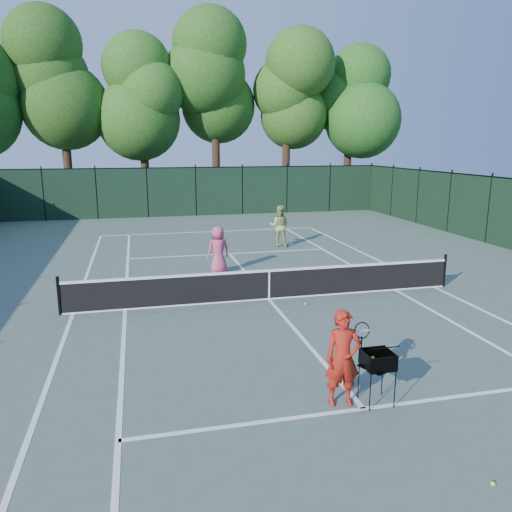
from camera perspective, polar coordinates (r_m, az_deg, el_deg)
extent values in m
plane|color=#4B5B51|center=(14.78, 1.48, -4.97)|extent=(90.00, 90.00, 0.00)
cube|color=white|center=(14.44, -20.19, -6.19)|extent=(0.10, 23.77, 0.01)
cube|color=white|center=(16.98, 19.71, -3.36)|extent=(0.10, 23.77, 0.01)
cube|color=white|center=(14.33, -14.72, -5.96)|extent=(0.10, 23.77, 0.01)
cube|color=white|center=(16.28, 15.65, -3.75)|extent=(0.10, 23.77, 0.01)
cube|color=white|center=(26.13, -5.23, 2.80)|extent=(10.97, 0.10, 0.01)
cube|color=white|center=(9.23, 12.19, -16.69)|extent=(8.23, 0.10, 0.01)
cube|color=white|center=(20.82, -3.04, 0.27)|extent=(8.23, 0.10, 0.01)
cube|color=white|center=(14.78, 1.48, -4.96)|extent=(0.10, 12.80, 0.01)
cube|color=black|center=(14.64, 1.49, -3.27)|extent=(11.60, 0.03, 0.85)
cube|color=white|center=(14.53, 1.50, -1.68)|extent=(11.60, 0.05, 0.07)
cube|color=white|center=(14.77, 1.48, -4.89)|extent=(11.60, 0.05, 0.04)
cube|color=white|center=(14.64, 1.49, -3.27)|extent=(0.05, 0.04, 0.91)
cylinder|color=black|center=(14.33, -21.60, -4.24)|extent=(0.09, 0.09, 1.06)
cylinder|color=black|center=(17.02, 20.73, -1.57)|extent=(0.09, 0.09, 1.06)
cube|color=black|center=(31.95, -6.89, 7.28)|extent=(24.00, 0.05, 3.00)
cylinder|color=black|center=(35.92, -20.62, 8.60)|extent=(0.56, 0.56, 4.80)
ellipsoid|color=#1B4012|center=(36.11, -21.44, 18.62)|extent=(6.80, 6.80, 10.54)
cylinder|color=black|center=(35.48, -12.51, 8.66)|extent=(0.56, 0.56, 4.30)
ellipsoid|color=#1E4C15|center=(35.55, -12.97, 17.69)|extent=(6.00, 6.00, 9.30)
cylinder|color=black|center=(36.39, -4.56, 9.57)|extent=(0.56, 0.56, 5.00)
ellipsoid|color=#1D4714|center=(36.62, -4.75, 19.81)|extent=(7.00, 7.00, 10.85)
cylinder|color=black|center=(36.84, 3.43, 9.31)|extent=(0.56, 0.56, 4.60)
ellipsoid|color=#234D16|center=(36.95, 3.55, 18.43)|extent=(6.20, 6.20, 9.61)
cylinder|color=black|center=(39.04, 10.34, 9.18)|extent=(0.56, 0.56, 4.40)
ellipsoid|color=#194C15|center=(39.11, 10.68, 17.29)|extent=(5.80, 5.80, 8.99)
imported|color=#A21E12|center=(8.94, 9.90, -11.44)|extent=(0.67, 0.48, 1.72)
cylinder|color=black|center=(9.34, 11.95, -9.85)|extent=(0.03, 0.03, 0.30)
torus|color=black|center=(9.24, 12.03, -8.30)|extent=(0.30, 0.10, 0.30)
imported|color=#C9476B|center=(17.52, -4.34, 0.68)|extent=(0.93, 0.73, 1.68)
imported|color=#99B85C|center=(22.16, 2.70, 3.45)|extent=(1.09, 0.98, 1.84)
cylinder|color=black|center=(9.04, 12.92, -14.98)|extent=(0.02, 0.02, 0.68)
cylinder|color=black|center=(9.24, 15.59, -14.49)|extent=(0.02, 0.02, 0.68)
cylinder|color=black|center=(9.41, 11.64, -13.75)|extent=(0.02, 0.02, 0.68)
cylinder|color=black|center=(9.60, 14.22, -13.32)|extent=(0.02, 0.02, 0.68)
cube|color=black|center=(9.11, 13.75, -11.42)|extent=(0.66, 0.66, 0.28)
sphere|color=#BEDA2C|center=(9.15, 13.73, -11.90)|extent=(0.07, 0.07, 0.07)
sphere|color=#BEDA2C|center=(9.15, 13.73, -11.90)|extent=(0.07, 0.07, 0.07)
sphere|color=#BEDA2C|center=(9.15, 13.73, -11.90)|extent=(0.07, 0.07, 0.07)
sphere|color=#BEDA2C|center=(9.15, 13.73, -11.90)|extent=(0.07, 0.07, 0.07)
sphere|color=#BEDA2C|center=(9.15, 13.73, -11.90)|extent=(0.07, 0.07, 0.07)
sphere|color=#BEDA2C|center=(9.15, 13.73, -11.90)|extent=(0.07, 0.07, 0.07)
sphere|color=#BEDA2C|center=(9.15, 13.73, -11.90)|extent=(0.07, 0.07, 0.07)
sphere|color=#BEDA2C|center=(9.15, 13.73, -11.90)|extent=(0.07, 0.07, 0.07)
sphere|color=#BEDA2C|center=(9.15, 13.73, -11.90)|extent=(0.07, 0.07, 0.07)
sphere|color=#BEDA2C|center=(9.15, 13.73, -11.90)|extent=(0.07, 0.07, 0.07)
sphere|color=#BEDA2C|center=(9.15, 13.73, -11.90)|extent=(0.07, 0.07, 0.07)
sphere|color=#BEDA2C|center=(9.15, 13.73, -11.90)|extent=(0.07, 0.07, 0.07)
sphere|color=#BEDA2C|center=(9.15, 13.73, -11.90)|extent=(0.07, 0.07, 0.07)
sphere|color=#BEDA2C|center=(9.15, 13.73, -11.90)|extent=(0.07, 0.07, 0.07)
sphere|color=#BEDA2C|center=(9.15, 13.73, -11.90)|extent=(0.07, 0.07, 0.07)
sphere|color=#BEDA2C|center=(9.15, 13.73, -11.90)|extent=(0.07, 0.07, 0.07)
sphere|color=#BEDA2C|center=(9.15, 13.73, -11.90)|extent=(0.07, 0.07, 0.07)
sphere|color=#BEDA2C|center=(9.15, 13.73, -11.90)|extent=(0.07, 0.07, 0.07)
sphere|color=#C5D02A|center=(8.02, 25.45, -22.45)|extent=(0.07, 0.07, 0.07)
sphere|color=#CCE72F|center=(14.32, 5.70, -5.47)|extent=(0.07, 0.07, 0.07)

